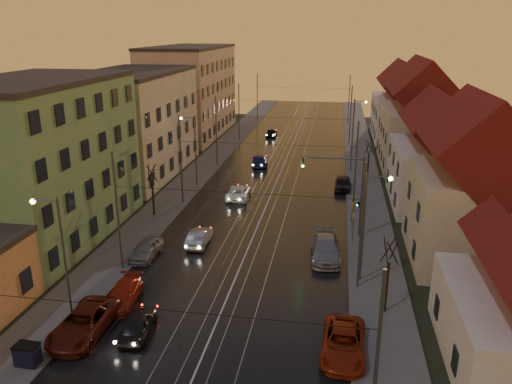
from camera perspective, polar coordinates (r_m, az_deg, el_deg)
The scene contains 46 objects.
ground at distance 29.04m, azimuth -6.08°, elevation -18.04°, with size 160.00×160.00×0.00m, color black.
road at distance 65.12m, azimuth 3.13°, elevation 2.99°, with size 16.00×120.00×0.04m, color black.
sidewalk_left at distance 66.87m, azimuth -5.43°, elevation 3.39°, with size 4.00×120.00×0.15m, color #4C4C4C.
sidewalk_right at distance 64.85m, azimuth 11.96°, elevation 2.60°, with size 4.00×120.00×0.15m, color #4C4C4C.
tram_rail_0 at distance 65.37m, azimuth 1.21°, elevation 3.10°, with size 0.06×120.00×0.03m, color gray.
tram_rail_1 at distance 65.19m, azimuth 2.46°, elevation 3.05°, with size 0.06×120.00×0.03m, color gray.
tram_rail_2 at distance 65.03m, azimuth 3.81°, elevation 2.98°, with size 0.06×120.00×0.03m, color gray.
tram_rail_3 at distance 64.92m, azimuth 5.07°, elevation 2.93°, with size 0.06×120.00×0.03m, color gray.
apartment_left_1 at distance 45.02m, azimuth -23.50°, elevation 3.05°, with size 10.00×18.00×13.00m, color #598655.
apartment_left_2 at distance 62.42m, azimuth -13.73°, elevation 7.46°, with size 10.00×20.00×12.00m, color tan.
apartment_left_3 at distance 84.63m, azimuth -7.48°, elevation 11.23°, with size 10.00×24.00×14.00m, color tan.
house_right_1 at distance 40.60m, azimuth 23.64°, elevation -0.06°, with size 8.67×10.20×10.80m.
house_right_2 at distance 53.02m, azimuth 20.33°, elevation 3.47°, with size 9.18×12.24×9.20m.
house_right_3 at distance 67.25m, azimuth 18.20°, elevation 7.65°, with size 9.18×14.28×11.50m.
house_right_4 at distance 84.98m, azimuth 16.44°, elevation 9.34°, with size 9.18×16.32×10.00m.
catenary_pole_r_0 at distance 20.86m, azimuth 13.52°, elevation -19.65°, with size 0.16×0.16×9.00m, color #595B60.
catenary_pole_l_1 at distance 37.19m, azimuth -15.54°, elevation -2.31°, with size 0.16×0.16×9.00m, color #595B60.
catenary_pole_r_1 at distance 33.97m, azimuth 11.96°, elevation -4.01°, with size 0.16×0.16×9.00m, color #595B60.
catenary_pole_l_2 at distance 50.52m, azimuth -8.58°, elevation 3.56°, with size 0.16×0.16×9.00m, color #595B60.
catenary_pole_r_2 at distance 48.20m, azimuth 11.32°, elevation 2.69°, with size 0.16×0.16×9.00m, color #595B60.
catenary_pole_l_3 at distance 64.59m, azimuth -4.56°, elevation 6.91°, with size 0.16×0.16×9.00m, color #595B60.
catenary_pole_r_3 at distance 62.79m, azimuth 10.97°, elevation 6.31°, with size 0.16×0.16×9.00m, color #595B60.
catenary_pole_l_4 at distance 79.00m, azimuth -1.96°, elevation 9.04°, with size 0.16×0.16×9.00m, color #595B60.
catenary_pole_r_4 at distance 77.54m, azimuth 10.75°, elevation 8.56°, with size 0.16×0.16×9.00m, color #595B60.
catenary_pole_l_5 at distance 96.53m, azimuth 0.15°, elevation 10.73°, with size 0.16×0.16×9.00m, color #595B60.
catenary_pole_r_5 at distance 95.34m, azimuth 10.58°, elevation 10.34°, with size 0.16×0.16×9.00m, color #595B60.
street_lamp_0 at distance 31.58m, azimuth -21.64°, elevation -5.95°, with size 1.75×0.32×8.00m.
street_lamp_1 at distance 34.80m, azimuth 12.77°, elevation -2.84°, with size 1.75×0.32×8.00m.
street_lamp_2 at distance 56.14m, azimuth -7.25°, elevation 5.50°, with size 1.75×0.32×8.00m.
street_lamp_3 at distance 69.60m, azimuth 11.30°, elevation 7.77°, with size 1.75×0.32×8.00m.
traffic_light_mast at distance 42.39m, azimuth 10.71°, elevation 0.72°, with size 5.30×0.32×7.20m.
bare_tree_0 at distance 47.99m, azimuth -11.72°, elevation 0.08°, with size 1.09×1.09×5.11m.
bare_tree_1 at distance 32.22m, azimuth 14.80°, elevation -9.46°, with size 1.09×1.09×5.11m.
bare_tree_2 at distance 58.47m, azimuth 12.72°, elevation 3.29°, with size 1.09×1.09×5.11m.
driving_car_0 at distance 30.96m, azimuth -13.37°, elevation -14.44°, with size 1.59×3.96×1.35m, color black.
driving_car_1 at distance 41.66m, azimuth -6.52°, elevation -5.15°, with size 1.43×4.09×1.35m, color gray.
driving_car_2 at distance 52.56m, azimuth -2.02°, elevation -0.03°, with size 2.20×4.77×1.32m, color white.
driving_car_3 at distance 65.15m, azimuth 0.46°, elevation 3.65°, with size 1.99×4.90×1.42m, color navy.
driving_car_4 at distance 82.93m, azimuth 1.79°, elevation 6.81°, with size 1.63×4.05×1.38m, color black.
parked_left_1 at distance 31.70m, azimuth -19.09°, elevation -13.97°, with size 2.54×5.51×1.53m, color #51160D.
parked_left_2 at distance 34.26m, azimuth -14.96°, elevation -11.24°, with size 1.77×4.34×1.26m, color #AC2411.
parked_left_3 at distance 40.15m, azimuth -12.45°, elevation -6.38°, with size 1.65×4.11×1.40m, color gray.
parked_right_0 at distance 28.97m, azimuth 9.95°, elevation -16.62°, with size 2.35×5.10×1.42m, color #97280F.
parked_right_1 at distance 39.44m, azimuth 7.96°, elevation -6.43°, with size 2.20×5.42×1.57m, color #9C9BA1.
parked_right_2 at distance 56.08m, azimuth 9.88°, elevation 0.96°, with size 1.72×4.28×1.46m, color black.
dumpster at distance 30.23m, azimuth -24.67°, elevation -16.58°, with size 1.20×0.80×1.10m, color black.
Camera 1 is at (6.65, -22.47, 17.14)m, focal length 35.00 mm.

